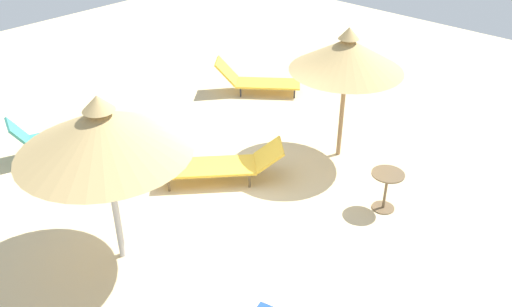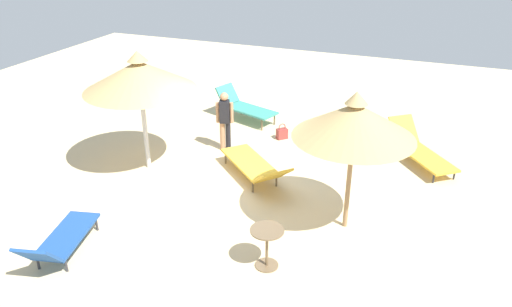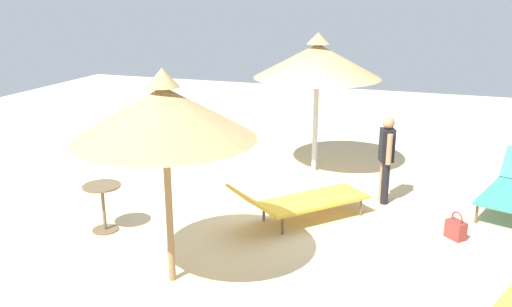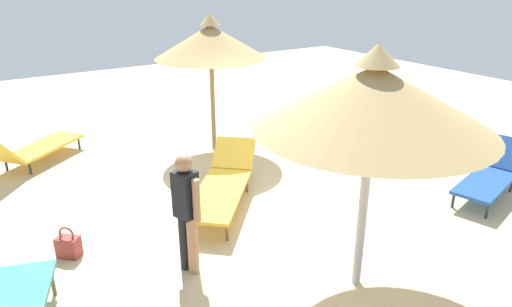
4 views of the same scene
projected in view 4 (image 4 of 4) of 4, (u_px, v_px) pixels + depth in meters
ground at (252, 209)px, 7.13m from camera, size 24.00×24.00×0.10m
parasol_umbrella_near_right at (211, 42)px, 8.67m from camera, size 2.16×2.16×2.68m
parasol_umbrella_front at (374, 98)px, 4.54m from camera, size 2.47×2.47×2.76m
lounge_chair_edge at (491, 174)px, 7.36m from camera, size 1.91×1.01×0.78m
lounge_chair_near_left at (30, 148)px, 8.48m from camera, size 2.04×1.81×0.85m
lounge_chair_back at (223, 183)px, 7.05m from camera, size 2.04×2.14×0.73m
person_standing_far_left at (187, 209)px, 5.28m from camera, size 0.29×0.41×1.51m
handbag at (68, 246)px, 5.80m from camera, size 0.32×0.32×0.43m
side_table_round at (307, 124)px, 9.36m from camera, size 0.57×0.57×0.73m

